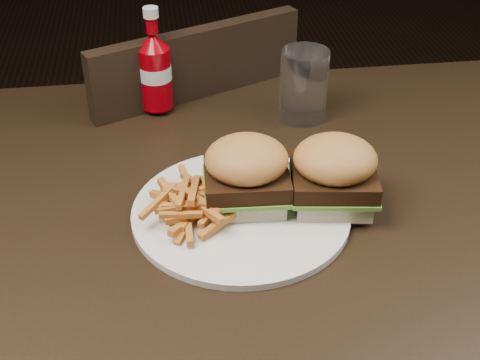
{
  "coord_description": "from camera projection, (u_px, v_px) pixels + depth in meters",
  "views": [
    {
      "loc": [
        -0.14,
        -0.72,
        1.29
      ],
      "look_at": [
        -0.05,
        -0.01,
        0.8
      ],
      "focal_mm": 50.0,
      "sensor_mm": 36.0,
      "label": 1
    }
  ],
  "objects": [
    {
      "name": "dining_table",
      "position": [
        273.0,
        214.0,
        0.92
      ],
      "size": [
        1.2,
        0.8,
        0.04
      ],
      "primitive_type": "cube",
      "color": "black",
      "rests_on": "ground"
    },
    {
      "name": "sandwich_half_a",
      "position": [
        246.0,
        195.0,
        0.89
      ],
      "size": [
        0.1,
        0.1,
        0.03
      ],
      "primitive_type": "cube",
      "rotation": [
        0.0,
        0.0,
        -0.06
      ],
      "color": "beige",
      "rests_on": "plate"
    },
    {
      "name": "ketchup_bottle",
      "position": [
        156.0,
        78.0,
        1.09
      ],
      "size": [
        0.07,
        0.07,
        0.1
      ],
      "primitive_type": "cylinder",
      "rotation": [
        0.0,
        0.0,
        0.43
      ],
      "color": "#98000A",
      "rests_on": "dining_table"
    },
    {
      "name": "plate",
      "position": [
        241.0,
        212.0,
        0.88
      ],
      "size": [
        0.29,
        0.29,
        0.01
      ],
      "primitive_type": "cylinder",
      "color": "white",
      "rests_on": "dining_table"
    },
    {
      "name": "tumbler",
      "position": [
        304.0,
        86.0,
        1.07
      ],
      "size": [
        0.09,
        0.09,
        0.12
      ],
      "primitive_type": "cylinder",
      "rotation": [
        0.0,
        0.0,
        0.23
      ],
      "color": "white",
      "rests_on": "dining_table"
    },
    {
      "name": "chair_far",
      "position": [
        164.0,
        191.0,
        1.48
      ],
      "size": [
        0.54,
        0.54,
        0.04
      ],
      "primitive_type": "cube",
      "rotation": [
        0.0,
        0.0,
        3.56
      ],
      "color": "black",
      "rests_on": "ground"
    },
    {
      "name": "sandwich_half_b",
      "position": [
        332.0,
        195.0,
        0.89
      ],
      "size": [
        0.11,
        0.1,
        0.03
      ],
      "primitive_type": "cube",
      "rotation": [
        0.0,
        0.0,
        -0.14
      ],
      "color": "beige",
      "rests_on": "plate"
    },
    {
      "name": "fries_pile",
      "position": [
        196.0,
        197.0,
        0.86
      ],
      "size": [
        0.13,
        0.13,
        0.04
      ],
      "primitive_type": null,
      "rotation": [
        0.0,
        0.0,
        -0.23
      ],
      "color": "orange",
      "rests_on": "plate"
    }
  ]
}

